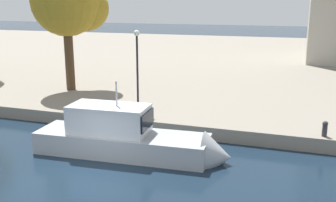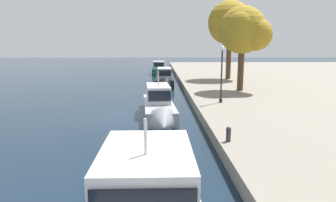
{
  "view_description": "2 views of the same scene",
  "coord_description": "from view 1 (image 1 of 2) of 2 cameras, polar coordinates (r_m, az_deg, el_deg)",
  "views": [
    {
      "loc": [
        7.7,
        -12.45,
        6.84
      ],
      "look_at": [
        1.31,
        6.34,
        1.84
      ],
      "focal_mm": 42.08,
      "sensor_mm": 36.0,
      "label": 1
    },
    {
      "loc": [
        23.23,
        3.1,
        5.41
      ],
      "look_at": [
        3.37,
        3.7,
        1.71
      ],
      "focal_mm": 32.25,
      "sensor_mm": 36.0,
      "label": 2
    }
  ],
  "objects": [
    {
      "name": "dock_promenade",
      "position": [
        47.07,
        9.23,
        6.04
      ],
      "size": [
        120.0,
        55.0,
        0.71
      ],
      "primitive_type": "cube",
      "color": "gray",
      "rests_on": "ground_plane"
    },
    {
      "name": "lamp_post",
      "position": [
        22.77,
        -4.46,
        5.03
      ],
      "size": [
        0.34,
        0.34,
        4.6
      ],
      "color": "black",
      "rests_on": "dock_promenade"
    },
    {
      "name": "ground_plane",
      "position": [
        16.15,
        -11.96,
        -11.24
      ],
      "size": [
        220.0,
        220.0,
        0.0
      ],
      "primitive_type": "plane",
      "color": "#142333"
    },
    {
      "name": "tree_0",
      "position": [
        28.62,
        -13.85,
        13.69
      ],
      "size": [
        4.9,
        5.12,
        8.6
      ],
      "color": "#4C3823",
      "rests_on": "dock_promenade"
    },
    {
      "name": "motor_yacht_2",
      "position": [
        18.13,
        -5.18,
        -5.81
      ],
      "size": [
        9.12,
        2.72,
        4.12
      ],
      "rotation": [
        0.0,
        0.0,
        0.06
      ],
      "color": "#9EA3A8",
      "rests_on": "ground_plane"
    },
    {
      "name": "mooring_bollard_1",
      "position": [
        19.85,
        21.77,
        -3.67
      ],
      "size": [
        0.26,
        0.26,
        0.75
      ],
      "color": "#2D2D33",
      "rests_on": "dock_promenade"
    }
  ]
}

